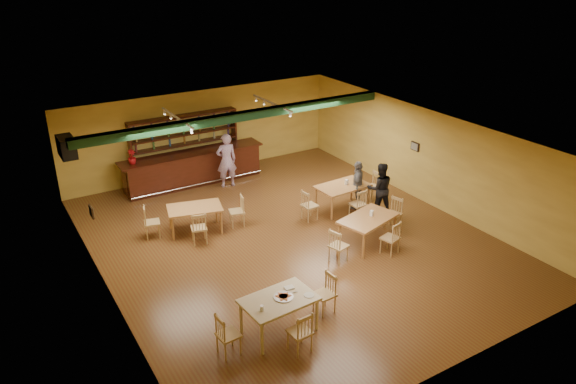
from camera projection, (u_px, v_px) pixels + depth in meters
floor at (290, 239)px, 15.27m from camera, size 12.00×12.00×0.00m
ceiling_beam at (242, 116)px, 16.29m from camera, size 10.00×0.30×0.25m
track_rail_left at (177, 118)px, 15.87m from camera, size 0.05×2.50×0.05m
track_rail_right at (272, 103)px, 17.39m from camera, size 0.05×2.50×0.05m
ac_unit at (67, 147)px, 15.32m from camera, size 0.34×0.70×0.48m
picture_left at (91, 212)px, 13.00m from camera, size 0.04×0.34×0.28m
picture_right at (415, 146)px, 17.32m from camera, size 0.04×0.34×0.28m
bar_counter at (193, 168)px, 18.70m from camera, size 4.99×0.85×1.13m
back_bar_hutch at (185, 147)px, 18.96m from camera, size 3.86×0.40×2.28m
poinsettia at (132, 157)px, 17.40m from camera, size 0.34×0.34×0.47m
dining_table_a at (195, 219)px, 15.56m from camera, size 1.69×1.26×0.76m
dining_table_b at (342, 197)px, 16.88m from camera, size 1.66×1.05×0.80m
dining_table_d at (367, 231)px, 14.86m from camera, size 1.82×1.37×0.81m
near_table at (279, 315)px, 11.42m from camera, size 1.59×1.08×0.82m
pizza_tray at (283, 297)px, 11.30m from camera, size 0.47×0.47×0.01m
parmesan_shaker at (262, 308)px, 10.87m from camera, size 0.08×0.08×0.11m
napkin_stack at (289, 288)px, 11.60m from camera, size 0.22×0.18×0.03m
pizza_server at (289, 293)px, 11.42m from camera, size 0.33×0.17×0.00m
side_plate at (309, 295)px, 11.37m from camera, size 0.23×0.23×0.01m
patron_bar at (226, 160)px, 18.32m from camera, size 0.75×0.57×1.88m
patron_right_a at (380, 188)px, 16.46m from camera, size 0.98×0.90×1.63m
patron_right_b at (358, 185)px, 16.84m from camera, size 0.89×0.92×1.54m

